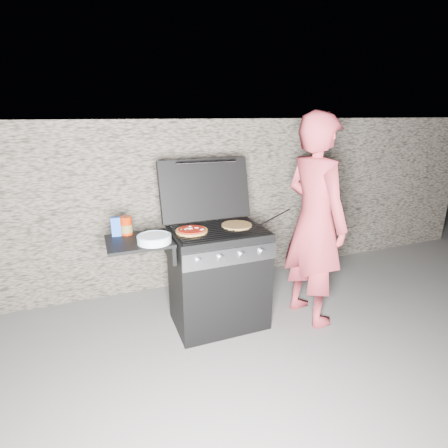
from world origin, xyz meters
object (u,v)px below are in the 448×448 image
object	(u,v)px
gas_grill	(192,282)
sauce_jar	(126,225)
pizza_topped	(192,230)
person	(315,222)

from	to	relation	value
gas_grill	sauce_jar	xyz separation A→B (m)	(-0.49, 0.17, 0.52)
pizza_topped	sauce_jar	size ratio (longest dim) A/B	1.75
pizza_topped	person	size ratio (longest dim) A/B	0.14
sauce_jar	person	distance (m)	1.62
person	sauce_jar	bearing A→B (deg)	69.68
sauce_jar	person	size ratio (longest dim) A/B	0.08
gas_grill	person	size ratio (longest dim) A/B	0.71
gas_grill	person	bearing A→B (deg)	-10.07
sauce_jar	person	xyz separation A→B (m)	(1.58, -0.36, -0.04)
pizza_topped	person	distance (m)	1.09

